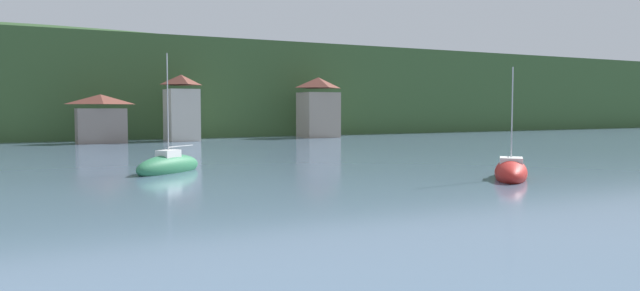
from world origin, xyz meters
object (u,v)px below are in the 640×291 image
shore_building_westcentral (101,119)px  sailboat_far_4 (169,166)px  shore_building_central (182,109)px  sailboat_mid_1 (511,172)px  shore_building_eastcentral (318,108)px

shore_building_westcentral → sailboat_far_4: size_ratio=0.71×
shore_building_westcentral → shore_building_central: 10.50m
sailboat_mid_1 → sailboat_far_4: sailboat_far_4 is taller
shore_building_eastcentral → sailboat_mid_1: shore_building_eastcentral is taller
sailboat_mid_1 → sailboat_far_4: (-18.11, 13.59, 0.02)m
shore_building_eastcentral → sailboat_mid_1: 54.60m
shore_building_westcentral → shore_building_central: shore_building_central is taller
shore_building_westcentral → sailboat_far_4: 38.63m
shore_building_central → shore_building_eastcentral: 20.80m
shore_building_central → sailboat_mid_1: (6.80, -52.69, -3.90)m
shore_building_westcentral → sailboat_mid_1: size_ratio=0.83×
shore_building_eastcentral → shore_building_central: bearing=179.8°
shore_building_westcentral → sailboat_mid_1: bearing=-71.7°
shore_building_eastcentral → sailboat_far_4: (-32.11, -39.04, -3.94)m
shore_building_central → sailboat_mid_1: shore_building_central is taller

